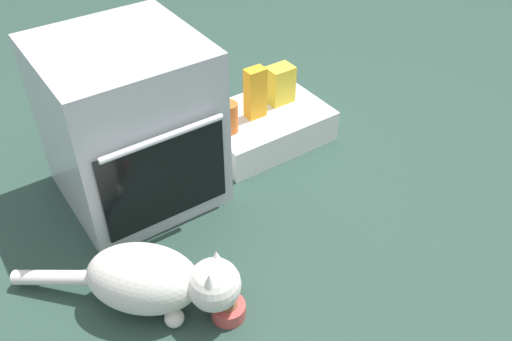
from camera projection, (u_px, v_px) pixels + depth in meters
name	position (u px, v px, depth m)	size (l,w,h in m)	color
ground	(201.00, 243.00, 2.11)	(8.00, 8.00, 0.00)	#284238
oven	(129.00, 124.00, 2.14)	(0.58, 0.62, 0.68)	#B7BABF
pantry_cabinet	(264.00, 126.00, 2.59)	(0.58, 0.40, 0.15)	white
food_bowl	(228.00, 309.00, 1.84)	(0.12, 0.12, 0.08)	#C64C47
cat	(156.00, 280.00, 1.80)	(0.63, 0.61, 0.26)	silver
sauce_jar	(229.00, 117.00, 2.39)	(0.08, 0.08, 0.14)	#D16023
juice_carton	(255.00, 93.00, 2.45)	(0.09, 0.06, 0.24)	orange
snack_bag	(280.00, 84.00, 2.57)	(0.12, 0.09, 0.18)	yellow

